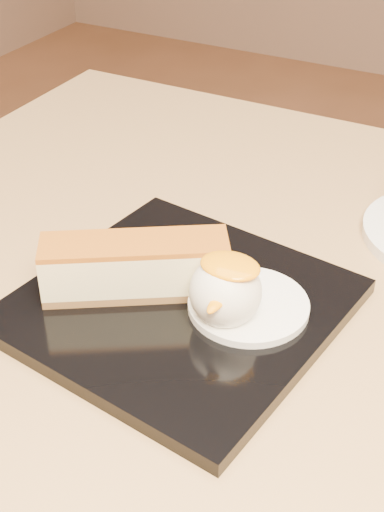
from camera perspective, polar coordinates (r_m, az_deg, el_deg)
The scene contains 7 objects.
table at distance 0.64m, azimuth 2.49°, elevation -16.52°, with size 0.80×0.80×0.72m.
dessert_plate at distance 0.54m, azimuth -0.99°, elevation -4.02°, with size 0.22×0.22×0.01m, color black.
cheesecake at distance 0.54m, azimuth -4.56°, elevation -0.83°, with size 0.14×0.11×0.05m.
cream_smear at distance 0.53m, azimuth 4.54°, elevation -3.94°, with size 0.09×0.09×0.01m, color white.
ice_cream_scoop at distance 0.50m, azimuth 2.69°, elevation -2.86°, with size 0.05×0.05×0.05m, color white.
mango_sauce at distance 0.49m, azimuth 3.07°, elevation -0.79°, with size 0.04×0.03×0.01m, color #FF9408.
mint_sprig at distance 0.55m, azimuth 2.86°, elevation -1.30°, with size 0.04×0.03×0.00m.
Camera 1 is at (0.16, -0.37, 1.07)m, focal length 50.00 mm.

